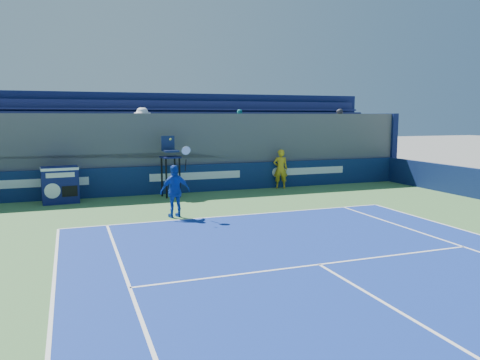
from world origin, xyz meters
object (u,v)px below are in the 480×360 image
object	(u,v)px
ball_person	(281,169)
tennis_player	(175,191)
match_clock	(60,184)
umpire_chair	(170,160)

from	to	relation	value
ball_person	tennis_player	world-z (taller)	tennis_player
ball_person	match_clock	distance (m)	9.35
match_clock	umpire_chair	xyz separation A→B (m)	(4.19, -0.01, 0.79)
umpire_chair	match_clock	bearing A→B (deg)	179.93
match_clock	tennis_player	size ratio (longest dim) A/B	0.54
match_clock	tennis_player	bearing A→B (deg)	-47.93
ball_person	tennis_player	size ratio (longest dim) A/B	0.69
match_clock	tennis_player	xyz separation A→B (m)	(3.54, -3.92, 0.13)
umpire_chair	ball_person	bearing A→B (deg)	5.35
match_clock	umpire_chair	distance (m)	4.27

